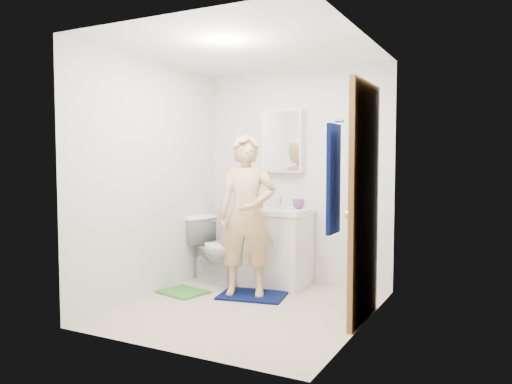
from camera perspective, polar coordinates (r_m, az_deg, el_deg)
floor at (r=4.81m, az=-1.09°, el=-13.22°), size 2.20×2.40×0.02m
ceiling at (r=4.72m, az=-1.12°, el=16.18°), size 2.20×2.40×0.02m
wall_back at (r=5.70m, az=4.70°, el=1.77°), size 2.20×0.02×2.40m
wall_front at (r=3.59m, az=-10.33°, el=0.61°), size 2.20×0.02×2.40m
wall_left at (r=5.23m, az=-11.87°, el=1.53°), size 0.02×2.40×2.40m
wall_right at (r=4.20m, az=12.35°, el=1.02°), size 0.02×2.40×2.40m
vanity_cabinet at (r=5.58m, az=2.05°, el=-6.54°), size 0.75×0.55×0.80m
countertop at (r=5.52m, az=2.06°, el=-2.19°), size 0.79×0.59×0.05m
sink_basin at (r=5.52m, az=2.06°, el=-2.04°), size 0.40×0.40×0.03m
faucet at (r=5.67m, az=2.84°, el=-1.17°), size 0.03×0.03×0.12m
medicine_cabinet at (r=5.70m, az=3.05°, el=5.79°), size 0.50×0.12×0.70m
mirror_panel at (r=5.64m, az=2.79°, el=5.82°), size 0.46×0.01×0.66m
door at (r=4.36m, az=12.26°, el=-1.19°), size 0.05×0.80×2.05m
door_knob at (r=4.07m, az=10.53°, el=-2.56°), size 0.07×0.07×0.07m
towel at (r=3.67m, az=8.85°, el=1.47°), size 0.03×0.24×0.80m
towel_hook at (r=3.67m, az=9.51°, el=8.03°), size 0.06×0.02×0.02m
toilet at (r=5.69m, az=-4.46°, el=-6.58°), size 0.82×0.58×0.75m
bath_mat at (r=5.19m, az=-0.40°, el=-11.73°), size 0.73×0.59×0.02m
green_rug at (r=5.37m, az=-8.31°, el=-11.24°), size 0.53×0.48×0.02m
soap_dispenser at (r=5.52m, az=0.20°, el=-0.94°), size 0.11×0.11×0.19m
toothbrush_cup at (r=5.54m, az=4.90°, el=-1.38°), size 0.17×0.17×0.10m
man at (r=5.03m, az=-1.09°, el=-2.69°), size 0.68×0.55×1.62m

